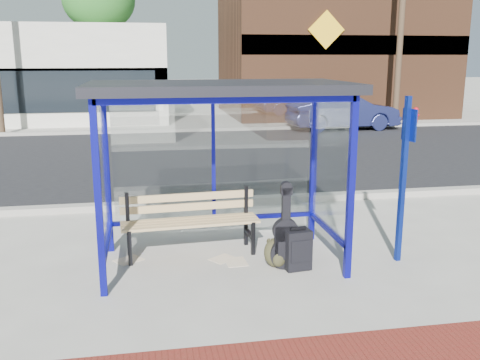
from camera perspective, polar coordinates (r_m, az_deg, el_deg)
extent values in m
plane|color=#B2ADA0|center=(7.34, -1.99, -8.85)|extent=(120.00, 120.00, 0.00)
cube|color=gray|center=(10.06, -4.33, -2.43)|extent=(60.00, 0.25, 0.12)
cube|color=black|center=(15.03, -6.32, 2.49)|extent=(60.00, 10.00, 0.00)
cube|color=gray|center=(20.05, -7.32, 5.27)|extent=(60.00, 0.25, 0.12)
cube|color=#B2ADA0|center=(21.94, -7.57, 5.78)|extent=(60.00, 4.00, 0.01)
cube|color=#0C0C88|center=(6.23, -14.87, -2.16)|extent=(0.08, 0.08, 2.30)
cube|color=#0C0C88|center=(6.67, 11.74, -1.00)|extent=(0.08, 0.08, 2.30)
cube|color=#0C0C88|center=(7.68, -14.01, 0.74)|extent=(0.08, 0.08, 2.30)
cube|color=#0C0C88|center=(8.04, 7.82, 1.55)|extent=(0.08, 0.08, 2.30)
cube|color=#0C0C88|center=(7.57, -2.94, 9.42)|extent=(3.00, 0.08, 0.08)
cube|color=#0C0C88|center=(6.09, -1.15, 8.55)|extent=(3.00, 0.08, 0.08)
cube|color=#0C0C88|center=(6.79, -14.93, 8.59)|extent=(0.08, 1.50, 0.08)
cube|color=#0C0C88|center=(7.19, 9.93, 9.05)|extent=(0.08, 1.50, 0.08)
cube|color=#0C0C88|center=(7.91, -2.78, -4.15)|extent=(3.00, 0.08, 0.06)
cube|color=#0C0C88|center=(7.16, -14.05, -6.40)|extent=(0.08, 1.50, 0.06)
cube|color=#0C0C88|center=(7.55, 9.38, -5.17)|extent=(0.08, 1.50, 0.06)
cube|color=#0C0C88|center=(7.68, -2.86, 2.63)|extent=(0.05, 0.05, 1.90)
cube|color=silver|center=(7.69, -2.86, 2.34)|extent=(2.84, 0.01, 1.82)
cube|color=silver|center=(6.92, -14.47, 0.73)|extent=(0.02, 1.34, 1.82)
cube|color=silver|center=(7.32, 9.64, 1.62)|extent=(0.02, 1.34, 1.82)
cube|color=black|center=(6.82, -2.15, 9.87)|extent=(3.30, 1.80, 0.12)
cube|color=#59331E|center=(26.79, 9.71, 13.86)|extent=(10.00, 7.00, 6.40)
cube|color=black|center=(23.57, 12.60, 13.87)|extent=(10.00, 0.10, 0.80)
cube|color=yellow|center=(22.96, 9.19, 15.54)|extent=(1.56, 0.06, 1.56)
cylinder|color=#4C3826|center=(28.82, -14.50, 12.18)|extent=(0.36, 0.36, 5.00)
cylinder|color=#4C3826|center=(31.74, 15.34, 12.17)|extent=(0.36, 0.36, 5.00)
ellipsoid|color=#19591D|center=(31.86, 15.68, 17.57)|extent=(3.60, 3.60, 3.06)
cylinder|color=#4C3826|center=(22.50, 16.81, 15.74)|extent=(0.24, 0.24, 8.00)
cube|color=black|center=(7.33, -11.67, -7.15)|extent=(0.06, 0.06, 0.48)
cube|color=black|center=(7.66, -11.86, -4.60)|extent=(0.06, 0.06, 0.90)
cube|color=black|center=(7.53, -11.73, -6.61)|extent=(0.08, 0.43, 0.05)
cube|color=black|center=(7.56, 1.40, -6.24)|extent=(0.06, 0.06, 0.48)
cube|color=black|center=(7.88, 0.63, -3.81)|extent=(0.06, 0.06, 0.90)
cube|color=black|center=(7.75, 1.00, -5.75)|extent=(0.08, 0.43, 0.05)
cube|color=tan|center=(7.35, -5.10, -4.89)|extent=(1.92, 0.21, 0.04)
cube|color=tan|center=(7.46, -5.23, -4.62)|extent=(1.92, 0.21, 0.04)
cube|color=tan|center=(7.57, -5.37, -4.36)|extent=(1.92, 0.21, 0.04)
cube|color=tan|center=(7.68, -5.49, -4.10)|extent=(1.92, 0.21, 0.04)
cube|color=tan|center=(7.68, -5.56, -2.87)|extent=(1.91, 0.15, 0.11)
cube|color=tan|center=(7.64, -5.59, -1.80)|extent=(1.91, 0.15, 0.11)
cylinder|color=black|center=(7.12, 4.83, -7.85)|extent=(0.41, 0.15, 0.40)
cylinder|color=black|center=(7.02, 4.88, -5.43)|extent=(0.34, 0.14, 0.34)
cube|color=black|center=(7.07, 4.86, -6.68)|extent=(0.30, 0.14, 0.48)
cube|color=black|center=(6.92, 4.93, -2.86)|extent=(0.11, 0.11, 0.48)
cube|color=black|center=(6.86, 4.97, -1.16)|extent=(0.15, 0.11, 0.10)
cube|color=black|center=(7.08, 6.16, -7.40)|extent=(0.36, 0.25, 0.53)
cylinder|color=black|center=(7.12, 5.18, -9.40)|extent=(0.07, 0.20, 0.05)
cylinder|color=black|center=(7.21, 7.04, -9.14)|extent=(0.07, 0.20, 0.05)
cube|color=black|center=(6.98, 6.22, -5.15)|extent=(0.21, 0.07, 0.04)
cube|color=black|center=(6.98, 6.53, -7.59)|extent=(0.27, 0.05, 0.29)
ellipsoid|color=#2B2A18|center=(7.18, 3.82, -7.76)|extent=(0.36, 0.28, 0.38)
ellipsoid|color=#2B2A18|center=(7.10, 4.20, -8.47)|extent=(0.21, 0.16, 0.20)
cube|color=#2B2A18|center=(7.14, 3.77, -6.37)|extent=(0.11, 0.06, 0.03)
cube|color=navy|center=(7.43, 16.96, -0.10)|extent=(0.08, 0.08, 2.24)
cube|color=navy|center=(7.33, 17.61, 5.63)|extent=(0.07, 0.28, 0.42)
cube|color=white|center=(7.59, -11.79, -8.37)|extent=(0.45, 0.43, 0.01)
cube|color=white|center=(7.48, -1.85, -8.40)|extent=(0.42, 0.41, 0.01)
cube|color=white|center=(7.37, -0.43, -8.73)|extent=(0.30, 0.37, 0.01)
imported|color=#1C214F|center=(20.86, 10.93, 7.18)|extent=(4.26, 1.71, 1.38)
cylinder|color=red|center=(23.09, 18.20, 6.33)|extent=(0.20, 0.20, 0.59)
sphere|color=red|center=(23.06, 18.26, 7.13)|extent=(0.22, 0.22, 0.22)
cylinder|color=red|center=(23.08, 18.22, 6.57)|extent=(0.33, 0.17, 0.10)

